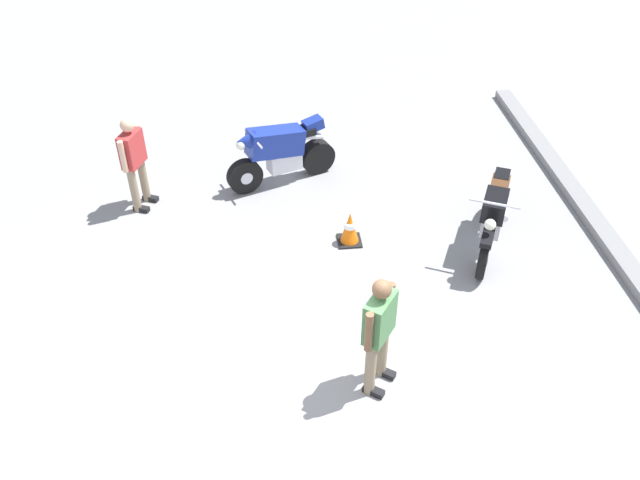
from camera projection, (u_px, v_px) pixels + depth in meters
name	position (u px, v px, depth m)	size (l,w,h in m)	color
ground_plane	(320.00, 371.00, 8.09)	(40.00, 40.00, 0.00)	gray
motorcycle_blue_sportbike	(281.00, 151.00, 11.02)	(0.97, 1.89, 1.14)	black
motorcycle_black_cruiser	(493.00, 216.00, 9.72)	(1.94, 1.04, 1.09)	black
person_in_green_shirt	(379.00, 329.00, 7.38)	(0.57, 0.50, 1.63)	gray
person_in_red_shirt	(134.00, 159.00, 10.29)	(0.61, 0.44, 1.57)	gray
traffic_cone	(350.00, 228.00, 9.92)	(0.36, 0.36, 0.53)	black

